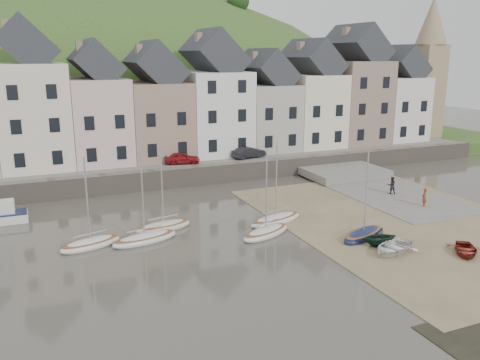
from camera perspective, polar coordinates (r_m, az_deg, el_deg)
name	(u,v)px	position (r m, az deg, el deg)	size (l,w,h in m)	color
ground	(275,243)	(33.95, 4.00, -7.22)	(160.00, 160.00, 0.00)	#433D34
quay_land	(158,150)	(62.89, -9.34, 3.37)	(90.00, 30.00, 1.50)	#355120
quay_street	(185,162)	(51.84, -6.30, 2.07)	(70.00, 7.00, 0.10)	slate
seawall	(196,175)	(48.73, -5.08, 0.53)	(70.00, 1.20, 1.80)	slate
beach	(405,222)	(39.90, 18.27, -4.56)	(18.00, 26.00, 0.06)	#736246
slipway	(380,190)	(48.21, 15.66, -1.13)	(8.00, 18.00, 0.12)	slate
hillside	(96,228)	(93.65, -16.04, -5.29)	(134.40, 84.00, 84.00)	#355120
townhouse_terrace	(190,102)	(54.79, -5.76, 8.85)	(61.05, 8.00, 13.93)	silver
church_spire	(429,64)	(71.56, 20.71, 12.27)	(4.00, 4.00, 18.00)	#997F60
sailboat_0	(91,244)	(34.55, -16.66, -6.95)	(4.40, 2.68, 6.32)	silver
sailboat_1	(145,238)	(34.59, -10.80, -6.56)	(4.87, 2.46, 6.32)	silver
sailboat_2	(164,226)	(36.72, -8.70, -5.23)	(4.43, 2.28, 6.32)	beige
sailboat_3	(266,232)	(35.18, 2.96, -5.96)	(4.57, 3.07, 6.32)	silver
sailboat_4	(276,219)	(37.87, 4.08, -4.49)	(5.03, 2.77, 6.32)	silver
sailboat_5	(363,234)	(35.75, 13.88, -6.04)	(4.61, 3.07, 6.32)	#151C43
rowboat_white	(392,247)	(33.54, 16.98, -7.35)	(2.43, 3.40, 0.71)	white
rowboat_green	(379,237)	(34.30, 15.56, -6.25)	(2.08, 2.41, 1.27)	black
rowboat_red	(465,250)	(34.91, 24.28, -7.26)	(2.03, 2.84, 0.59)	maroon
person_red	(424,197)	(43.92, 20.25, -1.85)	(0.57, 0.37, 1.56)	maroon
person_dark	(392,185)	(46.90, 16.88, -0.57)	(0.76, 0.60, 1.57)	#222227
car_left	(182,158)	(50.62, -6.59, 2.51)	(1.40, 3.49, 1.19)	maroon
car_right	(249,152)	(53.11, 1.02, 3.17)	(1.28, 3.68, 1.21)	black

